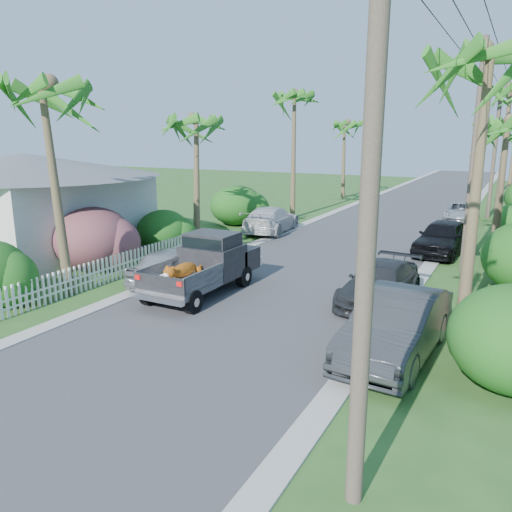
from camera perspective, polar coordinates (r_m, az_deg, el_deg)
The scene contains 27 objects.
ground at distance 12.44m, azimuth -12.01°, elevation -12.45°, with size 120.00×120.00×0.00m, color #2A511E.
road at distance 34.69m, azimuth 15.35°, elevation 4.20°, with size 8.00×100.00×0.02m, color #38383A.
curb_left at distance 35.84m, azimuth 8.63°, elevation 4.86°, with size 0.60×100.00×0.06m, color #A5A39E.
curb_right at distance 34.03m, azimuth 22.43°, elevation 3.52°, with size 0.60×100.00×0.06m, color #A5A39E.
pickup_truck at distance 17.67m, azimuth -5.48°, elevation -0.83°, with size 1.98×5.12×2.06m.
parked_car_rn at distance 12.93m, azimuth 15.75°, elevation -7.71°, with size 1.72×4.94×1.63m, color #2C2E31.
parked_car_rm at distance 16.91m, azimuth 13.97°, elevation -3.12°, with size 1.82×4.48×1.30m, color #27292C.
parked_car_rf at distance 24.66m, azimuth 20.55°, elevation 1.98°, with size 1.87×4.66×1.59m, color black.
parked_car_rd at distance 34.83m, azimuth 22.41°, elevation 4.67°, with size 1.96×4.25×1.18m, color #ADAFB4.
parked_car_ln at distance 18.66m, azimuth -9.10°, elevation -1.08°, with size 1.71×4.25×1.45m, color #ACAEB3.
parked_car_lf at distance 28.41m, azimuth 1.75°, elevation 4.17°, with size 2.06×5.07×1.47m, color silver.
palm_l_a at distance 17.81m, azimuth -22.90°, elevation 17.53°, with size 4.40×4.40×8.20m.
palm_l_b at distance 24.89m, azimuth -7.01°, elevation 15.25°, with size 4.40×4.40×7.40m.
palm_l_c at distance 33.35m, azimuth 4.43°, elevation 17.91°, with size 4.40×4.40×9.20m.
palm_l_d at distance 44.68m, azimuth 10.16°, elevation 14.77°, with size 4.40×4.40×7.70m.
palm_r_a at distance 14.64m, azimuth 25.20°, elevation 20.33°, with size 4.40×4.40×8.70m.
palm_r_b at distance 23.49m, azimuth 26.87°, elevation 13.55°, with size 4.40×4.40×7.20m.
palm_r_c at distance 34.59m, azimuth 27.12°, elevation 16.69°, with size 4.40×4.40×9.40m.
shrub_l_b at distance 21.34m, azimuth -18.08°, elevation 1.86°, with size 3.00×3.30×2.60m, color #BB1A62.
shrub_l_c at distance 24.04m, azimuth -10.55°, elevation 2.84°, with size 2.40×2.64×2.00m, color #164E16.
shrub_l_d at distance 30.88m, azimuth -2.21°, elevation 5.80°, with size 3.20×3.52×2.40m, color #164E16.
picket_fence at distance 19.93m, azimuth -15.31°, elevation -1.11°, with size 0.10×11.00×1.00m, color white.
house_left at distance 25.76m, azimuth -24.76°, elevation 5.06°, with size 9.00×8.00×4.60m.
utility_pole_a at distance 6.75m, azimuth 12.83°, elevation 6.40°, with size 1.60×0.26×9.00m.
utility_pole_b at distance 21.55m, azimuth 23.63°, elevation 10.38°, with size 1.60×0.26×9.00m.
utility_pole_c at distance 36.52m, azimuth 25.64°, elevation 11.07°, with size 1.60×0.26×9.00m.
utility_pole_d at distance 51.50m, azimuth 26.49°, elevation 11.36°, with size 1.60×0.26×9.00m.
Camera 1 is at (7.34, -8.47, 5.41)m, focal length 35.00 mm.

